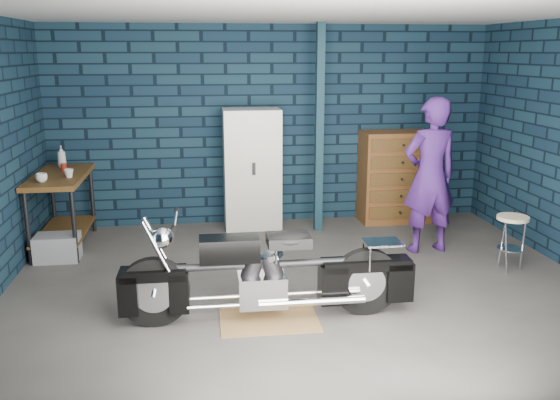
% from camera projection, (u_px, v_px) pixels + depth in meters
% --- Properties ---
extents(ground, '(6.00, 6.00, 0.00)m').
position_uv_depth(ground, '(303.00, 287.00, 6.06)').
color(ground, '#4F4D4A').
rests_on(ground, ground).
extents(room_walls, '(6.02, 5.01, 2.71)m').
position_uv_depth(room_walls, '(295.00, 95.00, 6.13)').
color(room_walls, '#0F2133').
rests_on(room_walls, ground).
extents(support_post, '(0.10, 0.10, 2.70)m').
position_uv_depth(support_post, '(319.00, 130.00, 7.68)').
color(support_post, '#13303C').
rests_on(support_post, ground).
extents(workbench, '(0.60, 1.40, 0.91)m').
position_uv_depth(workbench, '(63.00, 211.00, 7.21)').
color(workbench, brown).
rests_on(workbench, ground).
extents(drip_mat, '(0.88, 0.67, 0.01)m').
position_uv_depth(drip_mat, '(269.00, 318.00, 5.34)').
color(drip_mat, olive).
rests_on(drip_mat, ground).
extents(motorcycle, '(2.24, 0.63, 0.98)m').
position_uv_depth(motorcycle, '(268.00, 267.00, 5.22)').
color(motorcycle, black).
rests_on(motorcycle, ground).
extents(person, '(0.72, 0.52, 1.85)m').
position_uv_depth(person, '(430.00, 176.00, 6.95)').
color(person, '#411D6E').
rests_on(person, ground).
extents(storage_bin, '(0.49, 0.35, 0.30)m').
position_uv_depth(storage_bin, '(58.00, 248.00, 6.81)').
color(storage_bin, '#96989E').
rests_on(storage_bin, ground).
extents(locker, '(0.75, 0.54, 1.61)m').
position_uv_depth(locker, '(252.00, 169.00, 7.97)').
color(locker, silver).
rests_on(locker, ground).
extents(tool_chest, '(0.95, 0.53, 1.27)m').
position_uv_depth(tool_chest, '(395.00, 177.00, 8.28)').
color(tool_chest, brown).
rests_on(tool_chest, ground).
extents(shop_stool, '(0.43, 0.43, 0.62)m').
position_uv_depth(shop_stool, '(510.00, 243.00, 6.47)').
color(shop_stool, beige).
rests_on(shop_stool, ground).
extents(cup_a, '(0.14, 0.14, 0.10)m').
position_uv_depth(cup_a, '(41.00, 178.00, 6.67)').
color(cup_a, beige).
rests_on(cup_a, workbench).
extents(cup_b, '(0.13, 0.13, 0.10)m').
position_uv_depth(cup_b, '(69.00, 173.00, 6.91)').
color(cup_b, beige).
rests_on(cup_b, workbench).
extents(mug_red, '(0.09, 0.09, 0.10)m').
position_uv_depth(mug_red, '(64.00, 167.00, 7.26)').
color(mug_red, maroon).
rests_on(mug_red, workbench).
extents(bottle, '(0.13, 0.13, 0.28)m').
position_uv_depth(bottle, '(62.00, 156.00, 7.50)').
color(bottle, '#96989E').
rests_on(bottle, workbench).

